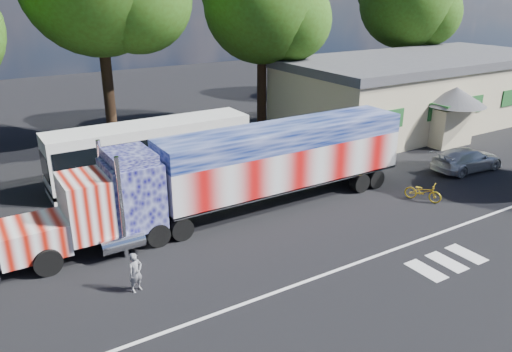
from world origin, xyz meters
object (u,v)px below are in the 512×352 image
bicycle (423,192)px  tree_ne_a (264,5)px  woman (136,272)px  coach_bus (152,151)px  parked_car (467,159)px  semi_truck (242,169)px  tree_far_ne (408,2)px

bicycle → tree_ne_a: bearing=59.4°
woman → tree_ne_a: size_ratio=0.11×
coach_bus → parked_car: (16.24, -8.23, -1.00)m
parked_car → woman: (-20.74, -1.93, 0.07)m
semi_truck → woman: bearing=-149.7°
parked_car → tree_far_ne: tree_far_ne is taller
coach_bus → tree_far_ne: (28.38, 8.52, 7.19)m
coach_bus → woman: coach_bus is taller
parked_car → tree_ne_a: (-4.94, 14.50, 8.25)m
semi_truck → bicycle: size_ratio=10.84×
tree_ne_a → tree_far_ne: tree_far_ne is taller
semi_truck → bicycle: (8.44, -3.63, -1.69)m
coach_bus → parked_car: coach_bus is taller
parked_car → woman: woman is taller
tree_far_ne → bicycle: bearing=-134.1°
bicycle → tree_ne_a: size_ratio=0.14×
semi_truck → tree_ne_a: size_ratio=1.51×
parked_car → tree_ne_a: bearing=22.5°
tree_far_ne → coach_bus: bearing=-163.3°
coach_bus → parked_car: size_ratio=2.39×
tree_ne_a → tree_far_ne: 17.22m
semi_truck → woman: size_ratio=13.33×
tree_ne_a → woman: bearing=-133.9°
woman → bicycle: size_ratio=0.81×
semi_truck → tree_far_ne: (26.34, 14.87, 6.69)m
bicycle → tree_far_ne: bearing=18.3°
bicycle → tree_ne_a: tree_ne_a is taller
bicycle → tree_ne_a: (0.83, 16.26, 8.45)m
coach_bus → woman: (-4.49, -10.16, -0.93)m
woman → bicycle: (14.97, 0.18, -0.26)m
tree_far_ne → tree_ne_a: bearing=-172.5°
coach_bus → tree_far_ne: bearing=16.7°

